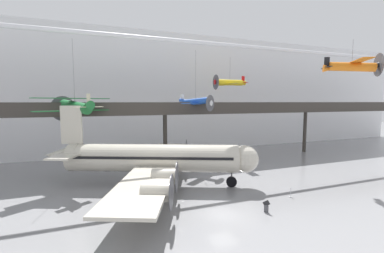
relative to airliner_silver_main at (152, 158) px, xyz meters
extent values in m
plane|color=gray|center=(4.48, -10.49, -3.53)|extent=(260.00, 260.00, 0.00)
cube|color=white|center=(4.48, 22.36, 8.88)|extent=(140.00, 3.00, 24.80)
cube|color=#38332D|center=(4.48, 9.62, 5.41)|extent=(110.00, 3.20, 0.90)
cube|color=#38332D|center=(4.48, 8.08, 6.41)|extent=(110.00, 0.12, 1.10)
cylinder|color=#38332D|center=(4.48, 10.58, 0.72)|extent=(0.70, 0.70, 8.48)
cylinder|color=#38332D|center=(34.73, 10.58, 0.72)|extent=(0.70, 0.70, 8.48)
cylinder|color=silver|center=(4.48, 4.44, 15.65)|extent=(120.00, 0.60, 0.60)
cylinder|color=beige|center=(0.11, -0.05, 0.05)|extent=(20.73, 11.42, 3.43)
sphere|color=beige|center=(10.60, -4.52, 0.05)|extent=(3.36, 3.36, 3.36)
cone|color=beige|center=(-10.52, 4.49, 0.31)|extent=(5.34, 4.65, 3.15)
cube|color=black|center=(0.11, -0.05, 0.40)|extent=(19.40, 10.91, 0.31)
cube|color=beige|center=(4.11, 7.44, -0.72)|extent=(9.79, 14.32, 0.28)
cube|color=beige|center=(-2.52, -8.11, -0.72)|extent=(9.79, 14.32, 0.28)
cylinder|color=beige|center=(4.30, 4.13, -0.67)|extent=(2.90, 2.47, 1.65)
cylinder|color=#4C4C51|center=(5.54, 3.60, -0.67)|extent=(1.28, 2.90, 3.13)
cylinder|color=beige|center=(6.09, 8.35, -0.67)|extent=(2.90, 2.47, 1.65)
cylinder|color=#4C4C51|center=(7.33, 7.82, -0.67)|extent=(1.28, 2.90, 3.13)
cylinder|color=beige|center=(-0.01, -5.96, -0.67)|extent=(2.90, 2.47, 1.65)
cylinder|color=#4C4C51|center=(1.23, -6.49, -0.67)|extent=(1.28, 2.90, 3.13)
cylinder|color=beige|center=(-1.81, -10.18, -0.67)|extent=(2.90, 2.47, 1.65)
cylinder|color=#4C4C51|center=(-0.57, -10.70, -0.67)|extent=(1.28, 2.90, 3.13)
cube|color=beige|center=(-9.26, 3.95, 4.17)|extent=(2.56, 1.24, 4.80)
cube|color=beige|center=(-8.95, 3.82, 0.74)|extent=(5.97, 9.25, 0.20)
cylinder|color=#4C4C51|center=(9.13, -3.89, -2.27)|extent=(0.20, 0.20, 1.21)
cylinder|color=black|center=(9.13, -3.89, -2.88)|extent=(1.34, 0.86, 1.30)
cylinder|color=#4C4C51|center=(1.42, 2.38, -2.27)|extent=(0.20, 0.20, 1.21)
cylinder|color=black|center=(1.42, 2.38, -2.88)|extent=(1.34, 0.86, 1.30)
cylinder|color=#4C4C51|center=(-0.74, -2.67, -2.27)|extent=(0.20, 0.20, 1.21)
cylinder|color=black|center=(-0.74, -2.67, -2.88)|extent=(1.34, 0.86, 1.30)
cylinder|color=#1E6B33|center=(-8.90, 6.03, 6.40)|extent=(4.42, 6.45, 1.92)
cone|color=beige|center=(-10.57, 9.02, 6.10)|extent=(1.59, 1.54, 1.22)
cylinder|color=#4C4C51|center=(-10.69, 9.23, 6.08)|extent=(3.10, 1.75, 3.53)
cone|color=#1E6B33|center=(-7.34, 3.24, 6.68)|extent=(1.91, 2.18, 1.30)
cube|color=#1E6B33|center=(-9.09, 6.38, 7.49)|extent=(9.41, 6.22, 0.10)
cube|color=#1E6B33|center=(-9.09, 6.38, 5.86)|extent=(9.41, 6.22, 0.10)
cube|color=beige|center=(-7.15, 2.89, 7.22)|extent=(0.44, 0.73, 1.63)
cube|color=beige|center=(-7.15, 2.89, 6.40)|extent=(3.47, 2.42, 0.06)
cylinder|color=slate|center=(-8.90, 6.03, 11.14)|extent=(0.04, 0.04, 8.11)
cylinder|color=#1E4CAD|center=(8.90, 7.73, 7.07)|extent=(3.69, 4.54, 1.44)
cone|color=white|center=(10.39, 5.69, 6.84)|extent=(1.20, 1.18, 0.90)
cylinder|color=#4C4C51|center=(10.49, 5.55, 6.82)|extent=(2.12, 1.56, 2.60)
cone|color=#1E4CAD|center=(7.51, 9.63, 7.28)|extent=(1.49, 1.60, 0.96)
cube|color=#1E4CAD|center=(9.07, 7.50, 6.77)|extent=(6.59, 5.25, 0.10)
cube|color=white|center=(7.34, 9.87, 7.67)|extent=(0.40, 0.51, 1.20)
cube|color=white|center=(7.34, 9.87, 7.07)|extent=(2.45, 2.01, 0.06)
cylinder|color=slate|center=(8.90, 7.73, 11.40)|extent=(0.04, 0.04, 7.66)
cylinder|color=orange|center=(26.18, -5.87, 11.73)|extent=(5.43, 4.12, 1.48)
cone|color=black|center=(28.67, -7.50, 11.89)|extent=(1.37, 1.40, 1.06)
cylinder|color=#4C4C51|center=(28.84, -7.62, 11.91)|extent=(1.71, 2.57, 3.05)
cone|color=orange|center=(23.87, -4.35, 11.58)|extent=(1.86, 1.70, 1.08)
cube|color=orange|center=(26.47, -6.06, 12.29)|extent=(5.86, 7.92, 0.10)
cube|color=black|center=(23.58, -4.16, 12.44)|extent=(0.61, 0.43, 1.41)
cube|color=black|center=(23.58, -4.16, 11.73)|extent=(2.25, 2.93, 0.06)
cylinder|color=slate|center=(26.18, -5.87, 13.84)|extent=(0.04, 0.04, 3.03)
cylinder|color=yellow|center=(17.49, 12.00, 10.64)|extent=(5.19, 1.26, 1.08)
cone|color=red|center=(14.79, 12.10, 10.65)|extent=(0.89, 0.99, 0.96)
cylinder|color=#4C4C51|center=(14.60, 12.10, 10.65)|extent=(0.14, 2.78, 2.78)
cone|color=yellow|center=(20.00, 11.90, 10.64)|extent=(1.42, 0.96, 0.91)
cube|color=yellow|center=(17.18, 12.01, 10.32)|extent=(1.54, 7.83, 0.10)
cube|color=red|center=(20.32, 11.89, 11.28)|extent=(0.63, 0.08, 1.28)
cube|color=red|center=(20.32, 11.89, 10.64)|extent=(0.73, 2.80, 0.06)
cylinder|color=slate|center=(17.49, 12.00, 13.27)|extent=(0.04, 0.04, 4.18)
cylinder|color=#B2B5BA|center=(13.63, -9.19, -3.51)|extent=(0.36, 0.36, 0.04)
cylinder|color=#B2B5BA|center=(13.63, -9.19, -3.01)|extent=(0.07, 0.07, 0.95)
sphere|color=#B2B5BA|center=(13.63, -9.19, -2.50)|extent=(0.10, 0.10, 0.10)
cube|color=#4C4C51|center=(8.63, -11.50, -3.18)|extent=(0.34, 0.43, 0.70)
cube|color=#232326|center=(8.63, -11.50, -2.65)|extent=(0.42, 0.69, 0.73)
camera|label=1|loc=(-6.41, -31.18, 7.04)|focal=24.00mm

